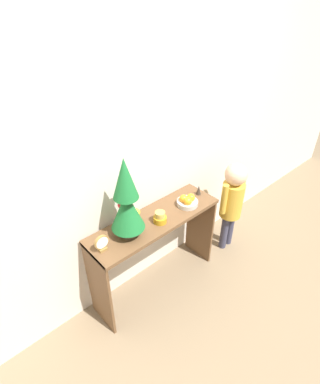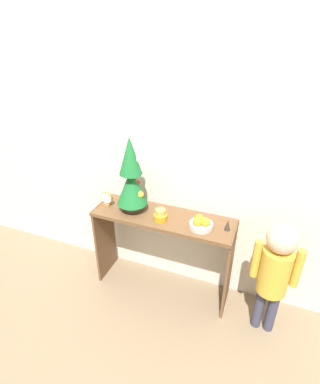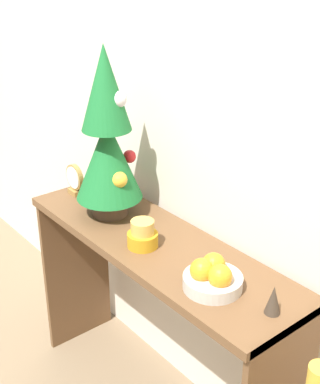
% 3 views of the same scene
% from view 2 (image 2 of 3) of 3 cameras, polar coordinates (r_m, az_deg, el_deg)
% --- Properties ---
extents(ground_plane, '(12.00, 12.00, 0.00)m').
position_cam_2_polar(ground_plane, '(2.73, -0.86, -19.77)').
color(ground_plane, '#7A664C').
extents(back_wall, '(7.00, 0.05, 2.50)m').
position_cam_2_polar(back_wall, '(2.31, 2.56, 8.61)').
color(back_wall, beige).
rests_on(back_wall, ground_plane).
extents(console_table, '(1.14, 0.34, 0.75)m').
position_cam_2_polar(console_table, '(2.46, 0.56, -8.05)').
color(console_table, brown).
rests_on(console_table, ground_plane).
extents(mini_tree, '(0.24, 0.24, 0.62)m').
position_cam_2_polar(mini_tree, '(2.30, -5.51, 2.82)').
color(mini_tree, '#4C3828').
rests_on(mini_tree, console_table).
extents(fruit_bowl, '(0.17, 0.17, 0.09)m').
position_cam_2_polar(fruit_bowl, '(2.23, 7.78, -5.94)').
color(fruit_bowl, '#B7B2A8').
rests_on(fruit_bowl, console_table).
extents(singing_bowl, '(0.10, 0.10, 0.09)m').
position_cam_2_polar(singing_bowl, '(2.29, 0.03, -4.47)').
color(singing_bowl, '#B78419').
rests_on(singing_bowl, console_table).
extents(desk_clock, '(0.11, 0.04, 0.13)m').
position_cam_2_polar(desk_clock, '(2.50, -10.13, -1.31)').
color(desk_clock, olive).
rests_on(desk_clock, console_table).
extents(figurine, '(0.04, 0.04, 0.09)m').
position_cam_2_polar(figurine, '(2.24, 12.75, -6.13)').
color(figurine, '#382D23').
rests_on(figurine, console_table).
extents(child_figure, '(0.32, 0.21, 0.95)m').
position_cam_2_polar(child_figure, '(2.26, 21.14, -13.26)').
color(child_figure, '#38384C').
rests_on(child_figure, ground_plane).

